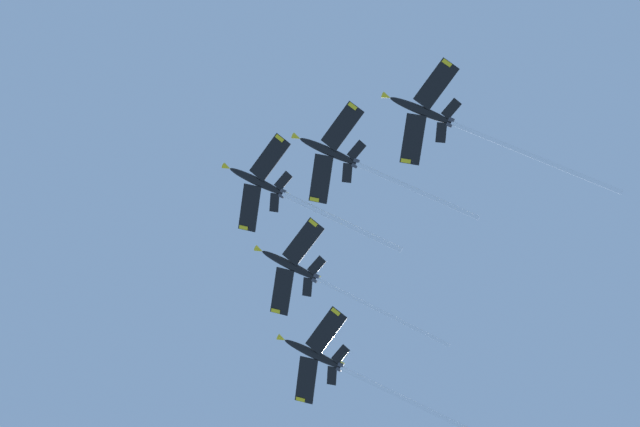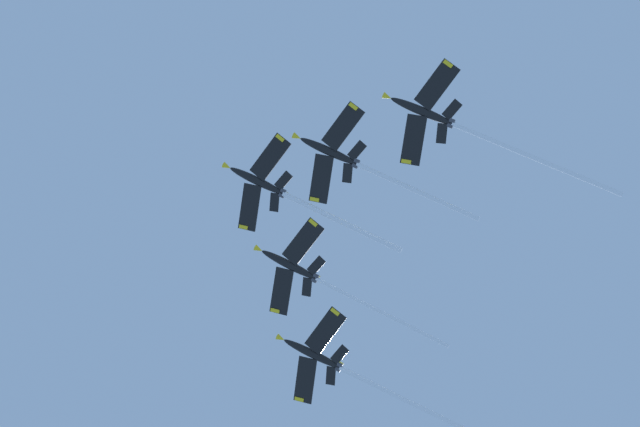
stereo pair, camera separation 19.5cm
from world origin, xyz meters
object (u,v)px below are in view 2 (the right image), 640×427
at_px(jet_lead, 288,196).
at_px(jet_right_outer, 347,371).
at_px(jet_left_outer, 458,126).
at_px(jet_left_wing, 354,162).
at_px(jet_right_wing, 310,276).

height_order(jet_lead, jet_right_outer, jet_lead).
bearing_deg(jet_right_outer, jet_left_outer, -44.01).
distance_m(jet_lead, jet_right_outer, 34.83).
bearing_deg(jet_lead, jet_right_outer, 93.91).
relative_size(jet_left_outer, jet_right_outer, 1.02).
distance_m(jet_left_wing, jet_right_wing, 23.01).
bearing_deg(jet_right_wing, jet_right_outer, 91.38).
bearing_deg(jet_right_outer, jet_lead, -86.09).
height_order(jet_lead, jet_left_wing, jet_lead).
bearing_deg(jet_right_wing, jet_left_wing, -46.40).
bearing_deg(jet_lead, jet_right_wing, 96.98).
bearing_deg(jet_right_outer, jet_left_wing, -65.14).
xyz_separation_m(jet_lead, jet_left_wing, (14.01, -1.46, -3.42)).
bearing_deg(jet_right_wing, jet_left_outer, -24.41).
relative_size(jet_right_wing, jet_right_outer, 0.94).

